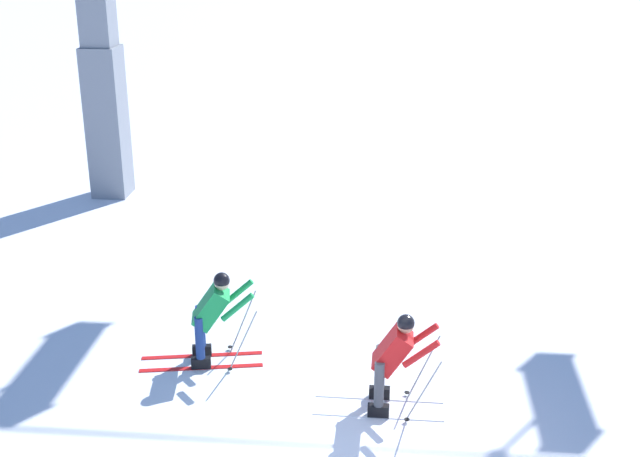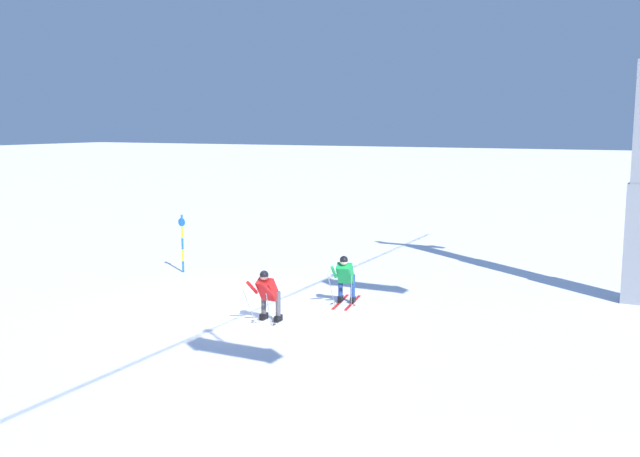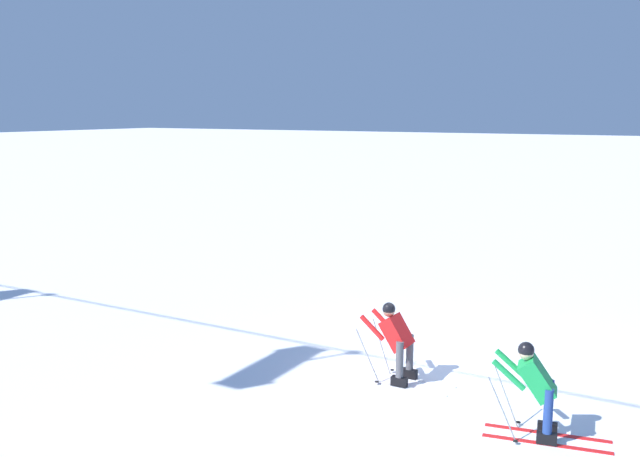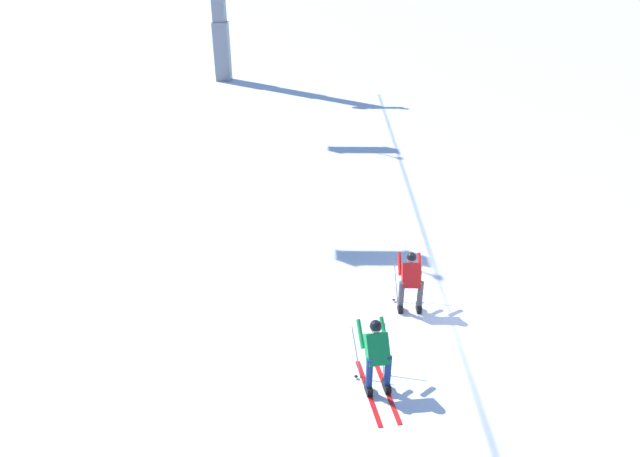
# 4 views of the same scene
# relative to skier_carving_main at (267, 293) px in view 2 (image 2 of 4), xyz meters

# --- Properties ---
(ground_plane) EXTENTS (260.00, 260.00, 0.00)m
(ground_plane) POSITION_rel_skier_carving_main_xyz_m (-0.45, -1.15, -0.78)
(ground_plane) COLOR white
(skier_carving_main) EXTENTS (1.72, 0.71, 1.51)m
(skier_carving_main) POSITION_rel_skier_carving_main_xyz_m (0.00, 0.00, 0.00)
(skier_carving_main) COLOR white
(skier_carving_main) RESTS_ON ground_plane
(trail_marker_pole) EXTENTS (0.07, 0.28, 1.99)m
(trail_marker_pole) POSITION_rel_skier_carving_main_xyz_m (-4.02, -5.79, 0.29)
(trail_marker_pole) COLOR blue
(trail_marker_pole) RESTS_ON ground_plane
(skier_distant_uphill) EXTENTS (1.83, 0.89, 1.55)m
(skier_distant_uphill) POSITION_rel_skier_carving_main_xyz_m (-2.60, 0.98, 0.02)
(skier_distant_uphill) COLOR red
(skier_distant_uphill) RESTS_ON ground_plane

